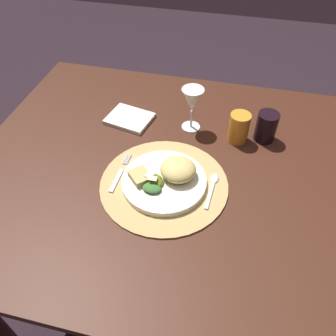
{
  "coord_description": "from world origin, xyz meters",
  "views": [
    {
      "loc": [
        0.1,
        -0.72,
        1.45
      ],
      "look_at": [
        -0.06,
        -0.03,
        0.73
      ],
      "focal_mm": 36.8,
      "sensor_mm": 36.0,
      "label": 1
    }
  ],
  "objects_px": {
    "dinner_plate": "(164,181)",
    "spoon": "(213,185)",
    "fork": "(120,174)",
    "napkin": "(130,119)",
    "dark_tumbler": "(266,127)",
    "wine_glass": "(192,102)",
    "amber_tumbler": "(239,128)",
    "dining_table": "(187,198)"
  },
  "relations": [
    {
      "from": "amber_tumbler",
      "to": "dark_tumbler",
      "type": "height_order",
      "value": "same"
    },
    {
      "from": "wine_glass",
      "to": "dining_table",
      "type": "bearing_deg",
      "value": -80.6
    },
    {
      "from": "fork",
      "to": "wine_glass",
      "type": "relative_size",
      "value": 1.06
    },
    {
      "from": "fork",
      "to": "dark_tumbler",
      "type": "relative_size",
      "value": 1.61
    },
    {
      "from": "amber_tumbler",
      "to": "dark_tumbler",
      "type": "bearing_deg",
      "value": 16.86
    },
    {
      "from": "dining_table",
      "to": "amber_tumbler",
      "type": "height_order",
      "value": "amber_tumbler"
    },
    {
      "from": "fork",
      "to": "napkin",
      "type": "height_order",
      "value": "napkin"
    },
    {
      "from": "dark_tumbler",
      "to": "napkin",
      "type": "bearing_deg",
      "value": -179.07
    },
    {
      "from": "fork",
      "to": "spoon",
      "type": "height_order",
      "value": "spoon"
    },
    {
      "from": "napkin",
      "to": "dark_tumbler",
      "type": "height_order",
      "value": "dark_tumbler"
    },
    {
      "from": "dining_table",
      "to": "fork",
      "type": "relative_size",
      "value": 8.46
    },
    {
      "from": "wine_glass",
      "to": "amber_tumbler",
      "type": "distance_m",
      "value": 0.17
    },
    {
      "from": "dinner_plate",
      "to": "wine_glass",
      "type": "distance_m",
      "value": 0.29
    },
    {
      "from": "dinner_plate",
      "to": "amber_tumbler",
      "type": "xyz_separation_m",
      "value": [
        0.19,
        0.25,
        0.04
      ]
    },
    {
      "from": "spoon",
      "to": "dark_tumbler",
      "type": "height_order",
      "value": "dark_tumbler"
    },
    {
      "from": "dinner_plate",
      "to": "fork",
      "type": "relative_size",
      "value": 1.53
    },
    {
      "from": "dark_tumbler",
      "to": "fork",
      "type": "bearing_deg",
      "value": -146.3
    },
    {
      "from": "dining_table",
      "to": "fork",
      "type": "bearing_deg",
      "value": -159.74
    },
    {
      "from": "dinner_plate",
      "to": "fork",
      "type": "distance_m",
      "value": 0.14
    },
    {
      "from": "dinner_plate",
      "to": "napkin",
      "type": "height_order",
      "value": "dinner_plate"
    },
    {
      "from": "spoon",
      "to": "wine_glass",
      "type": "distance_m",
      "value": 0.29
    },
    {
      "from": "fork",
      "to": "wine_glass",
      "type": "distance_m",
      "value": 0.33
    },
    {
      "from": "dinner_plate",
      "to": "spoon",
      "type": "height_order",
      "value": "dinner_plate"
    },
    {
      "from": "dining_table",
      "to": "amber_tumbler",
      "type": "distance_m",
      "value": 0.28
    },
    {
      "from": "wine_glass",
      "to": "amber_tumbler",
      "type": "height_order",
      "value": "wine_glass"
    },
    {
      "from": "fork",
      "to": "dark_tumbler",
      "type": "xyz_separation_m",
      "value": [
        0.41,
        0.27,
        0.04
      ]
    },
    {
      "from": "wine_glass",
      "to": "amber_tumbler",
      "type": "xyz_separation_m",
      "value": [
        0.16,
        -0.03,
        -0.06
      ]
    },
    {
      "from": "napkin",
      "to": "dark_tumbler",
      "type": "bearing_deg",
      "value": 0.93
    },
    {
      "from": "spoon",
      "to": "amber_tumbler",
      "type": "relative_size",
      "value": 1.37
    },
    {
      "from": "wine_glass",
      "to": "dark_tumbler",
      "type": "bearing_deg",
      "value": -0.7
    },
    {
      "from": "dining_table",
      "to": "dark_tumbler",
      "type": "height_order",
      "value": "dark_tumbler"
    },
    {
      "from": "napkin",
      "to": "spoon",
      "type": "bearing_deg",
      "value": -36.5
    },
    {
      "from": "dark_tumbler",
      "to": "amber_tumbler",
      "type": "bearing_deg",
      "value": -163.14
    },
    {
      "from": "dinner_plate",
      "to": "napkin",
      "type": "xyz_separation_m",
      "value": [
        -0.19,
        0.27,
        -0.01
      ]
    },
    {
      "from": "dinner_plate",
      "to": "spoon",
      "type": "relative_size",
      "value": 1.77
    },
    {
      "from": "dining_table",
      "to": "wine_glass",
      "type": "xyz_separation_m",
      "value": [
        -0.03,
        0.2,
        0.24
      ]
    },
    {
      "from": "wine_glass",
      "to": "dark_tumbler",
      "type": "xyz_separation_m",
      "value": [
        0.25,
        -0.0,
        -0.06
      ]
    },
    {
      "from": "fork",
      "to": "napkin",
      "type": "xyz_separation_m",
      "value": [
        -0.05,
        0.27,
        -0.0
      ]
    },
    {
      "from": "amber_tumbler",
      "to": "fork",
      "type": "bearing_deg",
      "value": -142.64
    },
    {
      "from": "spoon",
      "to": "amber_tumbler",
      "type": "bearing_deg",
      "value": 77.85
    },
    {
      "from": "dining_table",
      "to": "amber_tumbler",
      "type": "xyz_separation_m",
      "value": [
        0.13,
        0.17,
        0.18
      ]
    },
    {
      "from": "amber_tumbler",
      "to": "dark_tumbler",
      "type": "relative_size",
      "value": 1.01
    }
  ]
}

